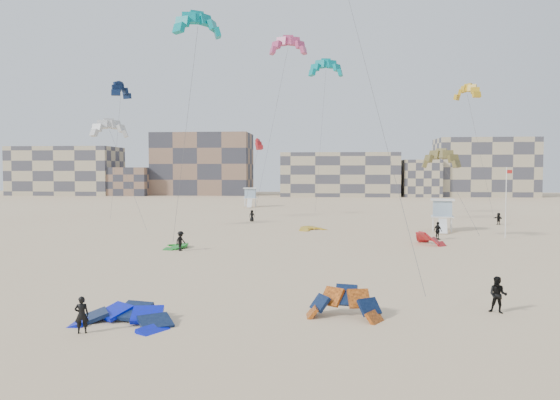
# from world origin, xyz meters

# --- Properties ---
(ground) EXTENTS (320.00, 320.00, 0.00)m
(ground) POSITION_xyz_m (0.00, 0.00, 0.00)
(ground) COLOR beige
(ground) RESTS_ON ground
(kite_ground_blue) EXTENTS (5.78, 5.97, 2.72)m
(kite_ground_blue) POSITION_xyz_m (-1.74, -0.31, 0.00)
(kite_ground_blue) COLOR #000AE5
(kite_ground_blue) RESTS_ON ground
(kite_ground_orange) EXTENTS (4.19, 4.18, 3.55)m
(kite_ground_orange) POSITION_xyz_m (8.33, 1.76, 0.00)
(kite_ground_orange) COLOR orange
(kite_ground_orange) RESTS_ON ground
(kite_ground_green) EXTENTS (3.92, 3.73, 1.23)m
(kite_ground_green) POSITION_xyz_m (-6.44, 24.27, 0.00)
(kite_ground_green) COLOR green
(kite_ground_green) RESTS_ON ground
(kite_ground_red_far) EXTENTS (4.62, 4.56, 3.46)m
(kite_ground_red_far) POSITION_xyz_m (17.06, 28.70, 0.00)
(kite_ground_red_far) COLOR #B8301A
(kite_ground_red_far) RESTS_ON ground
(kite_ground_yellow) EXTENTS (4.81, 4.83, 1.43)m
(kite_ground_yellow) POSITION_xyz_m (5.49, 40.22, 0.00)
(kite_ground_yellow) COLOR gold
(kite_ground_yellow) RESTS_ON ground
(kitesurfer_main) EXTENTS (0.69, 0.57, 1.61)m
(kitesurfer_main) POSITION_xyz_m (-2.92, -1.75, 0.80)
(kitesurfer_main) COLOR black
(kitesurfer_main) RESTS_ON ground
(kitesurfer_b) EXTENTS (1.09, 0.99, 1.80)m
(kitesurfer_b) POSITION_xyz_m (15.87, 3.37, 0.90)
(kitesurfer_b) COLOR black
(kitesurfer_b) RESTS_ON ground
(kitesurfer_c) EXTENTS (1.06, 1.28, 1.73)m
(kitesurfer_c) POSITION_xyz_m (-5.37, 22.37, 0.86)
(kitesurfer_c) COLOR black
(kitesurfer_c) RESTS_ON ground
(kitesurfer_d) EXTENTS (0.97, 1.13, 1.82)m
(kitesurfer_d) POSITION_xyz_m (18.51, 32.42, 0.91)
(kitesurfer_d) COLOR black
(kitesurfer_d) RESTS_ON ground
(kitesurfer_e) EXTENTS (0.91, 0.75, 1.60)m
(kitesurfer_e) POSITION_xyz_m (-3.21, 50.54, 0.80)
(kitesurfer_e) COLOR black
(kitesurfer_e) RESTS_ON ground
(kitesurfer_f) EXTENTS (1.03, 1.51, 1.57)m
(kitesurfer_f) POSITION_xyz_m (29.36, 48.98, 0.78)
(kitesurfer_f) COLOR black
(kitesurfer_f) RESTS_ON ground
(kite_fly_teal_a) EXTENTS (5.64, 5.67, 20.14)m
(kite_fly_teal_a) POSITION_xyz_m (-3.92, 23.37, 19.57)
(kite_fly_teal_a) COLOR #03AA93
(kite_fly_teal_a) RESTS_ON ground
(kite_fly_grey) EXTENTS (10.11, 11.36, 12.44)m
(kite_fly_grey) POSITION_xyz_m (-18.10, 37.84, 11.76)
(kite_fly_grey) COLOR white
(kite_fly_grey) RESTS_ON ground
(kite_fly_pink) EXTENTS (7.36, 10.17, 22.14)m
(kite_fly_pink) POSITION_xyz_m (2.55, 41.12, 21.61)
(kite_fly_pink) COLOR #CC4A8C
(kite_fly_pink) RESTS_ON ground
(kite_fly_olive) EXTENTS (5.27, 5.77, 8.38)m
(kite_fly_olive) POSITION_xyz_m (18.42, 31.09, 8.00)
(kite_fly_olive) COLOR brown
(kite_fly_olive) RESTS_ON ground
(kite_fly_yellow) EXTENTS (6.89, 5.18, 17.61)m
(kite_fly_yellow) POSITION_xyz_m (25.50, 50.67, 17.24)
(kite_fly_yellow) COLOR gold
(kite_fly_yellow) RESTS_ON ground
(kite_fly_navy) EXTENTS (3.97, 5.87, 17.66)m
(kite_fly_navy) POSITION_xyz_m (-19.73, 45.69, 17.38)
(kite_fly_navy) COLOR #102144
(kite_fly_navy) RESTS_ON ground
(kite_fly_teal_b) EXTENTS (5.17, 5.22, 21.96)m
(kite_fly_teal_b) POSITION_xyz_m (6.89, 53.91, 21.26)
(kite_fly_teal_b) COLOR #03AA93
(kite_fly_teal_b) RESTS_ON ground
(kite_fly_red) EXTENTS (4.39, 3.59, 11.06)m
(kite_fly_red) POSITION_xyz_m (-3.20, 57.85, 10.85)
(kite_fly_red) COLOR #B8301A
(kite_fly_red) RESTS_ON ground
(lifeguard_tower_near) EXTENTS (3.02, 5.30, 3.72)m
(lifeguard_tower_near) POSITION_xyz_m (20.56, 40.67, 1.84)
(lifeguard_tower_near) COLOR white
(lifeguard_tower_near) RESTS_ON ground
(lifeguard_tower_far) EXTENTS (2.83, 5.18, 3.72)m
(lifeguard_tower_far) POSITION_xyz_m (-8.03, 81.24, 1.84)
(lifeguard_tower_far) COLOR white
(lifeguard_tower_far) RESTS_ON ground
(flagpole) EXTENTS (0.60, 0.09, 7.36)m
(flagpole) POSITION_xyz_m (25.72, 34.28, 3.88)
(flagpole) COLOR white
(flagpole) RESTS_ON ground
(condo_west_a) EXTENTS (30.00, 15.00, 14.00)m
(condo_west_a) POSITION_xyz_m (-70.00, 130.00, 7.00)
(condo_west_a) COLOR tan
(condo_west_a) RESTS_ON ground
(condo_west_b) EXTENTS (28.00, 14.00, 18.00)m
(condo_west_b) POSITION_xyz_m (-30.00, 134.00, 9.00)
(condo_west_b) COLOR #80604D
(condo_west_b) RESTS_ON ground
(condo_mid) EXTENTS (32.00, 16.00, 12.00)m
(condo_mid) POSITION_xyz_m (10.00, 130.00, 6.00)
(condo_mid) COLOR tan
(condo_mid) RESTS_ON ground
(condo_east) EXTENTS (26.00, 14.00, 16.00)m
(condo_east) POSITION_xyz_m (50.00, 132.00, 8.00)
(condo_east) COLOR tan
(condo_east) RESTS_ON ground
(condo_fill_left) EXTENTS (12.00, 10.00, 8.00)m
(condo_fill_left) POSITION_xyz_m (-50.00, 128.00, 4.00)
(condo_fill_left) COLOR #80604D
(condo_fill_left) RESTS_ON ground
(condo_fill_right) EXTENTS (10.00, 10.00, 10.00)m
(condo_fill_right) POSITION_xyz_m (32.00, 128.00, 5.00)
(condo_fill_right) COLOR tan
(condo_fill_right) RESTS_ON ground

